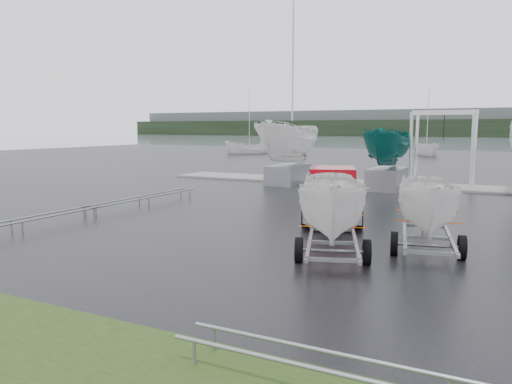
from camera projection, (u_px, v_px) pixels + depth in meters
name	position (u px, v px, depth m)	size (l,w,h in m)	color
ground_plane	(348.00, 230.00, 15.75)	(120.00, 120.00, 0.00)	black
lake	(488.00, 143.00, 104.01)	(300.00, 300.00, 0.00)	gray
dock	(417.00, 186.00, 27.22)	(30.00, 3.00, 0.12)	gray
treeline	(498.00, 128.00, 165.40)	(300.00, 8.00, 6.00)	black
far_hill	(499.00, 122.00, 172.20)	(300.00, 6.00, 10.00)	#4C5651
pickup_truck	(332.00, 192.00, 17.95)	(3.37, 5.55, 1.75)	maroon
trailer_hitched	(334.00, 154.00, 11.75)	(2.27, 3.79, 4.78)	gray
trailer_parked	(431.00, 160.00, 12.32)	(1.89, 3.76, 4.44)	gray
boat_hoist	(443.00, 138.00, 26.33)	(3.30, 2.18, 4.12)	silver
keelboat_0	(289.00, 116.00, 28.05)	(2.44, 3.20, 10.61)	gray
keelboat_1	(389.00, 128.00, 25.80)	(2.06, 3.20, 6.58)	gray
mast_rack_0	(144.00, 197.00, 20.66)	(0.56, 6.50, 0.06)	gray
mast_rack_1	(17.00, 221.00, 15.37)	(0.56, 6.50, 0.06)	gray
moored_boat_0	(249.00, 153.00, 62.28)	(3.38, 3.37, 11.13)	silver
moored_boat_1	(426.00, 155.00, 58.88)	(3.01, 3.04, 11.03)	silver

